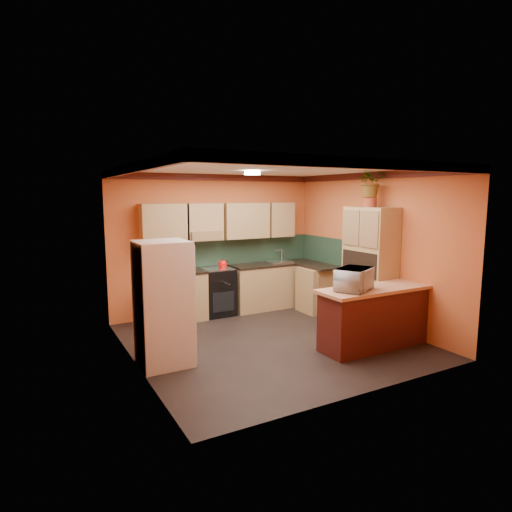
% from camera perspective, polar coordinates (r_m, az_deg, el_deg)
% --- Properties ---
extents(room_shell, '(4.24, 4.24, 2.72)m').
position_cam_1_polar(room_shell, '(6.81, 0.94, 6.33)').
color(room_shell, black).
rests_on(room_shell, ground).
extents(base_cabinets_back, '(3.65, 0.60, 0.88)m').
position_cam_1_polar(base_cabinets_back, '(8.57, -1.36, -4.43)').
color(base_cabinets_back, '#A48456').
rests_on(base_cabinets_back, ground).
extents(countertop_back, '(3.65, 0.62, 0.04)m').
position_cam_1_polar(countertop_back, '(8.48, -1.37, -1.39)').
color(countertop_back, black).
rests_on(countertop_back, base_cabinets_back).
extents(stove, '(0.58, 0.58, 0.91)m').
position_cam_1_polar(stove, '(8.31, -5.21, -4.76)').
color(stove, black).
rests_on(stove, ground).
extents(kettle, '(0.21, 0.21, 0.18)m').
position_cam_1_polar(kettle, '(8.20, -4.48, -1.04)').
color(kettle, red).
rests_on(kettle, stove).
extents(sink, '(0.48, 0.40, 0.03)m').
position_cam_1_polar(sink, '(8.86, 3.08, -0.77)').
color(sink, silver).
rests_on(sink, countertop_back).
extents(base_cabinets_right, '(0.60, 0.80, 0.88)m').
position_cam_1_polar(base_cabinets_right, '(8.66, 8.57, -4.38)').
color(base_cabinets_right, '#A48456').
rests_on(base_cabinets_right, ground).
extents(countertop_right, '(0.62, 0.80, 0.04)m').
position_cam_1_polar(countertop_right, '(8.58, 8.63, -1.38)').
color(countertop_right, black).
rests_on(countertop_right, base_cabinets_right).
extents(fridge, '(0.68, 0.66, 1.70)m').
position_cam_1_polar(fridge, '(5.93, -12.29, -6.22)').
color(fridge, silver).
rests_on(fridge, ground).
extents(pantry, '(0.48, 0.90, 2.10)m').
position_cam_1_polar(pantry, '(7.61, 14.90, -1.62)').
color(pantry, '#A48456').
rests_on(pantry, ground).
extents(fern_pot, '(0.22, 0.22, 0.16)m').
position_cam_1_polar(fern_pot, '(7.54, 14.95, 6.93)').
color(fern_pot, brown).
rests_on(fern_pot, pantry).
extents(fern, '(0.53, 0.48, 0.53)m').
position_cam_1_polar(fern, '(7.54, 15.05, 9.55)').
color(fern, '#A48456').
rests_on(fern, fern_pot).
extents(breakfast_bar, '(1.80, 0.55, 0.88)m').
position_cam_1_polar(breakfast_bar, '(6.81, 15.65, -8.05)').
color(breakfast_bar, '#511612').
rests_on(breakfast_bar, ground).
extents(bar_top, '(1.90, 0.65, 0.05)m').
position_cam_1_polar(bar_top, '(6.70, 15.80, -4.22)').
color(bar_top, tan).
rests_on(bar_top, breakfast_bar).
extents(microwave, '(0.71, 0.63, 0.33)m').
position_cam_1_polar(microwave, '(6.35, 12.95, -3.03)').
color(microwave, silver).
rests_on(microwave, bar_top).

